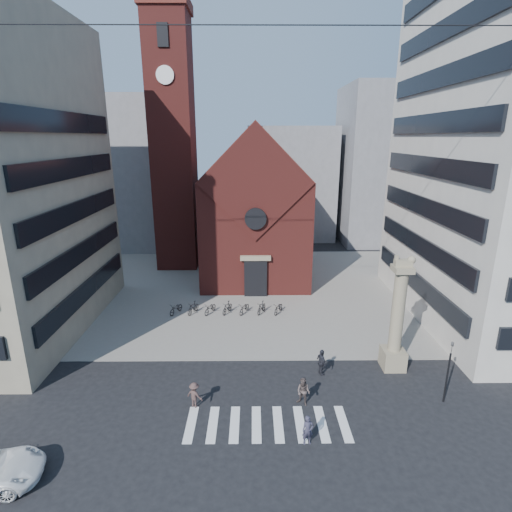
# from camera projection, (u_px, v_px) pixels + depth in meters

# --- Properties ---
(ground) EXTENTS (120.00, 120.00, 0.00)m
(ground) POSITION_uv_depth(u_px,v_px,m) (258.00, 393.00, 26.62)
(ground) COLOR black
(ground) RESTS_ON ground
(piazza) EXTENTS (46.00, 30.00, 0.05)m
(piazza) POSITION_uv_depth(u_px,v_px,m) (255.00, 289.00, 44.81)
(piazza) COLOR gray
(piazza) RESTS_ON ground
(zebra_crossing) EXTENTS (10.20, 3.20, 0.01)m
(zebra_crossing) POSITION_uv_depth(u_px,v_px,m) (267.00, 424.00, 23.74)
(zebra_crossing) COLOR white
(zebra_crossing) RESTS_ON ground
(church) EXTENTS (12.00, 16.65, 18.00)m
(church) POSITION_uv_depth(u_px,v_px,m) (255.00, 209.00, 48.31)
(church) COLOR maroon
(church) RESTS_ON ground
(campanile) EXTENTS (5.50, 5.50, 31.20)m
(campanile) POSITION_uv_depth(u_px,v_px,m) (173.00, 143.00, 48.84)
(campanile) COLOR maroon
(campanile) RESTS_ON ground
(bg_block_left) EXTENTS (16.00, 14.00, 22.00)m
(bg_block_left) POSITION_uv_depth(u_px,v_px,m) (125.00, 173.00, 61.62)
(bg_block_left) COLOR gray
(bg_block_left) RESTS_ON ground
(bg_block_mid) EXTENTS (14.00, 12.00, 18.00)m
(bg_block_mid) POSITION_uv_depth(u_px,v_px,m) (290.00, 183.00, 67.20)
(bg_block_mid) COLOR gray
(bg_block_mid) RESTS_ON ground
(bg_block_right) EXTENTS (16.00, 14.00, 24.00)m
(bg_block_right) POSITION_uv_depth(u_px,v_px,m) (392.00, 166.00, 63.60)
(bg_block_right) COLOR gray
(bg_block_right) RESTS_ON ground
(lion_column) EXTENTS (1.63, 1.60, 8.68)m
(lion_column) POSITION_uv_depth(u_px,v_px,m) (396.00, 325.00, 28.58)
(lion_column) COLOR gray
(lion_column) RESTS_ON ground
(traffic_light) EXTENTS (0.13, 0.16, 4.30)m
(traffic_light) POSITION_uv_depth(u_px,v_px,m) (448.00, 371.00, 25.10)
(traffic_light) COLOR black
(traffic_light) RESTS_ON ground
(pedestrian_0) EXTENTS (0.69, 0.50, 1.74)m
(pedestrian_0) POSITION_uv_depth(u_px,v_px,m) (308.00, 430.00, 22.01)
(pedestrian_0) COLOR #333144
(pedestrian_0) RESTS_ON ground
(pedestrian_1) EXTENTS (1.14, 1.09, 1.86)m
(pedestrian_1) POSITION_uv_depth(u_px,v_px,m) (303.00, 392.00, 25.22)
(pedestrian_1) COLOR #4F423F
(pedestrian_1) RESTS_ON ground
(pedestrian_2) EXTENTS (0.84, 1.24, 1.96)m
(pedestrian_2) POSITION_uv_depth(u_px,v_px,m) (321.00, 362.00, 28.42)
(pedestrian_2) COLOR #27282F
(pedestrian_2) RESTS_ON ground
(pedestrian_3) EXTENTS (1.26, 1.04, 1.69)m
(pedestrian_3) POSITION_uv_depth(u_px,v_px,m) (195.00, 395.00, 25.05)
(pedestrian_3) COLOR #483330
(pedestrian_3) RESTS_ON ground
(scooter_0) EXTENTS (1.45, 2.07, 1.03)m
(scooter_0) POSITION_uv_depth(u_px,v_px,m) (176.00, 308.00, 38.38)
(scooter_0) COLOR black
(scooter_0) RESTS_ON piazza
(scooter_1) EXTENTS (1.29, 1.96, 1.15)m
(scooter_1) POSITION_uv_depth(u_px,v_px,m) (193.00, 308.00, 38.38)
(scooter_1) COLOR black
(scooter_1) RESTS_ON piazza
(scooter_2) EXTENTS (1.45, 2.07, 1.03)m
(scooter_2) POSITION_uv_depth(u_px,v_px,m) (210.00, 308.00, 38.41)
(scooter_2) COLOR black
(scooter_2) RESTS_ON piazza
(scooter_3) EXTENTS (1.29, 1.96, 1.15)m
(scooter_3) POSITION_uv_depth(u_px,v_px,m) (227.00, 308.00, 38.41)
(scooter_3) COLOR black
(scooter_3) RESTS_ON piazza
(scooter_4) EXTENTS (1.45, 2.07, 1.03)m
(scooter_4) POSITION_uv_depth(u_px,v_px,m) (244.00, 308.00, 38.44)
(scooter_4) COLOR black
(scooter_4) RESTS_ON piazza
(scooter_5) EXTENTS (1.29, 1.96, 1.15)m
(scooter_5) POSITION_uv_depth(u_px,v_px,m) (261.00, 307.00, 38.44)
(scooter_5) COLOR black
(scooter_5) RESTS_ON piazza
(scooter_6) EXTENTS (1.45, 2.07, 1.03)m
(scooter_6) POSITION_uv_depth(u_px,v_px,m) (278.00, 308.00, 38.47)
(scooter_6) COLOR black
(scooter_6) RESTS_ON piazza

